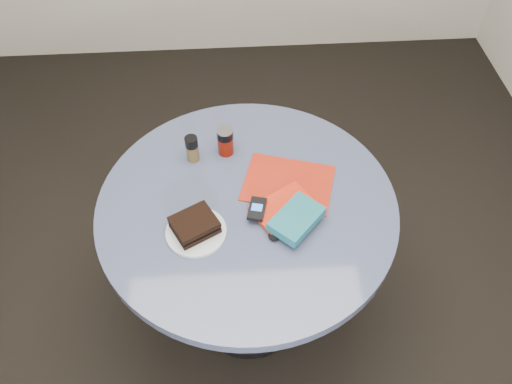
{
  "coord_description": "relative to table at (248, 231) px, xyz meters",
  "views": [
    {
      "loc": [
        -0.04,
        -1.03,
        2.04
      ],
      "look_at": [
        0.03,
        0.0,
        0.8
      ],
      "focal_mm": 35.0,
      "sensor_mm": 36.0,
      "label": 1
    }
  ],
  "objects": [
    {
      "name": "mp3_player",
      "position": [
        0.03,
        -0.05,
        0.19
      ],
      "size": [
        0.07,
        0.1,
        0.02
      ],
      "color": "black",
      "rests_on": "red_book"
    },
    {
      "name": "headphones",
      "position": [
        0.1,
        -0.15,
        0.17
      ],
      "size": [
        0.1,
        0.05,
        0.02
      ],
      "color": "black",
      "rests_on": "table"
    },
    {
      "name": "novel",
      "position": [
        0.15,
        -0.11,
        0.2
      ],
      "size": [
        0.2,
        0.2,
        0.03
      ],
      "primitive_type": "cube",
      "rotation": [
        0.0,
        0.0,
        0.82
      ],
      "color": "#155666",
      "rests_on": "red_book"
    },
    {
      "name": "sandwich",
      "position": [
        -0.17,
        -0.11,
        0.2
      ],
      "size": [
        0.17,
        0.16,
        0.05
      ],
      "color": "black",
      "rests_on": "plate"
    },
    {
      "name": "red_book",
      "position": [
        0.12,
        -0.04,
        0.18
      ],
      "size": [
        0.24,
        0.21,
        0.02
      ],
      "primitive_type": "cube",
      "rotation": [
        0.0,
        0.0,
        0.55
      ],
      "color": "#B6230E",
      "rests_on": "magazine"
    },
    {
      "name": "soda_can",
      "position": [
        -0.06,
        0.24,
        0.22
      ],
      "size": [
        0.07,
        0.07,
        0.11
      ],
      "color": "maroon",
      "rests_on": "table"
    },
    {
      "name": "ground",
      "position": [
        0.0,
        0.0,
        -0.59
      ],
      "size": [
        4.0,
        4.0,
        0.0
      ],
      "primitive_type": "plane",
      "color": "black",
      "rests_on": "ground"
    },
    {
      "name": "pepper_grinder",
      "position": [
        -0.18,
        0.21,
        0.22
      ],
      "size": [
        0.05,
        0.05,
        0.1
      ],
      "color": "brown",
      "rests_on": "table"
    },
    {
      "name": "plate",
      "position": [
        -0.17,
        -0.11,
        0.17
      ],
      "size": [
        0.25,
        0.25,
        0.01
      ],
      "primitive_type": "cylinder",
      "rotation": [
        0.0,
        0.0,
        0.34
      ],
      "color": "silver",
      "rests_on": "table"
    },
    {
      "name": "table",
      "position": [
        0.0,
        0.0,
        0.0
      ],
      "size": [
        1.0,
        1.0,
        0.75
      ],
      "color": "black",
      "rests_on": "ground"
    },
    {
      "name": "magazine",
      "position": [
        0.15,
        0.07,
        0.17
      ],
      "size": [
        0.35,
        0.3,
        0.01
      ],
      "primitive_type": "cube",
      "rotation": [
        0.0,
        0.0,
        -0.3
      ],
      "color": "maroon",
      "rests_on": "table"
    }
  ]
}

